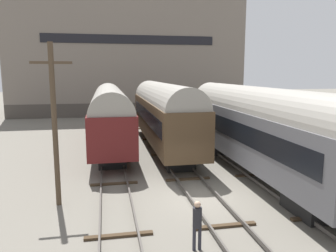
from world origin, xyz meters
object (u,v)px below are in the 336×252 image
train_car_grey (256,125)px  train_car_maroon (110,113)px  person_worker (197,221)px  utility_pole (54,123)px  train_car_brown (163,112)px  bench (295,151)px

train_car_grey → train_car_maroon: bearing=131.5°
train_car_grey → person_worker: (-5.84, -7.76, -1.97)m
train_car_grey → utility_pole: size_ratio=2.40×
train_car_brown → train_car_maroon: train_car_brown is taller
bench → utility_pole: 13.80m
person_worker → utility_pole: 7.89m
train_car_brown → train_car_grey: train_car_brown is taller
person_worker → utility_pole: bearing=136.0°
bench → utility_pole: utility_pole is taller
train_car_brown → person_worker: train_car_brown is taller
train_car_maroon → train_car_grey: bearing=-48.5°
train_car_maroon → bench: 14.92m
bench → person_worker: size_ratio=0.78×
bench → train_car_maroon: bearing=136.5°
bench → person_worker: (-8.13, -7.15, -0.40)m
person_worker → utility_pole: size_ratio=0.24×
train_car_grey → train_car_maroon: train_car_grey is taller
bench → utility_pole: size_ratio=0.19×
train_car_brown → person_worker: (-1.60, -15.68, -1.97)m
train_car_brown → bench: train_car_brown is taller
train_car_grey → train_car_maroon: size_ratio=0.99×
train_car_grey → person_worker: 9.91m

